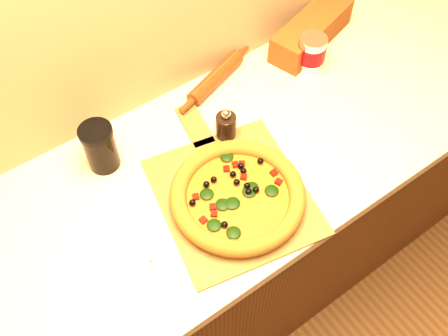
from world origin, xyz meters
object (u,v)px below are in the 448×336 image
Objects in this scene: coffee_canister at (311,53)px; dark_jar at (100,147)px; pizza_peel at (230,191)px; pizza at (238,196)px; pepper_grinder at (226,126)px; rolling_pin at (216,78)px.

dark_jar is (-0.72, 0.04, 0.01)m from coffee_canister.
pizza is at bearing -83.85° from pizza_peel.
pepper_grinder is 0.76× the size of dark_jar.
pepper_grinder is at bearing -116.98° from rolling_pin.
dark_jar reaches higher than pepper_grinder.
pepper_grinder is (0.10, 0.17, 0.04)m from pizza_peel.
pepper_grinder is 0.36m from dark_jar.
pizza is 3.21× the size of pepper_grinder.
dark_jar is at bearing 176.87° from coffee_canister.
pizza reaches higher than rolling_pin.
pepper_grinder is 0.22m from rolling_pin.
pizza_peel is 1.69× the size of pizza.
pepper_grinder is (0.11, 0.20, 0.01)m from pizza.
pizza is 1.06× the size of rolling_pin.
rolling_pin is (0.20, 0.36, 0.02)m from pizza_peel.
coffee_canister is at bearing 37.63° from pizza_peel.
coffee_canister reaches higher than pepper_grinder.
pizza is 0.23m from pepper_grinder.
pizza_peel is 4.11× the size of dark_jar.
pizza is at bearing -54.55° from dark_jar.
pizza is 2.92× the size of coffee_canister.
pizza_peel is at bearing -119.32° from rolling_pin.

